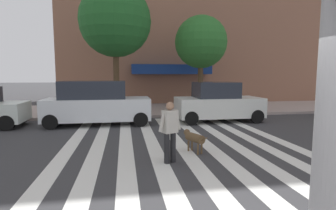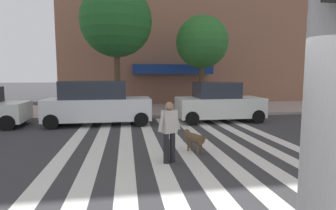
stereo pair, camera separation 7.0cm
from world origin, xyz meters
TOP-DOWN VIEW (x-y plane):
  - ground_plane at (0.00, 6.44)m, footprint 160.00×160.00m
  - sidewalk_far at (0.00, 15.89)m, footprint 80.00×6.00m
  - crosswalk_stripes at (0.07, 6.44)m, footprint 7.65×12.29m
  - parked_car_behind_first at (-3.03, 11.37)m, footprint 4.83×1.95m
  - parked_car_third_in_line at (2.91, 11.37)m, footprint 4.24×2.04m
  - parked_scooter at (9.57, 11.60)m, footprint 1.63×0.50m
  - street_tree_nearest at (-2.17, 13.94)m, footprint 3.98×3.98m
  - street_tree_middle at (3.06, 15.00)m, footprint 3.28×3.28m
  - pedestrian_dog_walker at (-0.58, 5.39)m, footprint 0.68×0.38m
  - dog_on_leash at (0.31, 6.24)m, footprint 0.55×1.00m

SIDE VIEW (x-z plane):
  - ground_plane at x=0.00m, z-range 0.00..0.00m
  - crosswalk_stripes at x=0.07m, z-range 0.00..0.01m
  - sidewalk_far at x=0.00m, z-range 0.00..0.15m
  - dog_on_leash at x=0.31m, z-range 0.12..0.77m
  - parked_scooter at x=9.57m, z-range -0.08..1.03m
  - pedestrian_dog_walker at x=-0.58m, z-range 0.11..1.75m
  - parked_car_third_in_line at x=2.91m, z-range -0.06..1.92m
  - parked_car_behind_first at x=-3.03m, z-range -0.03..2.04m
  - street_tree_middle at x=3.06m, z-range 1.42..7.31m
  - street_tree_nearest at x=-2.17m, z-range 1.71..8.86m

